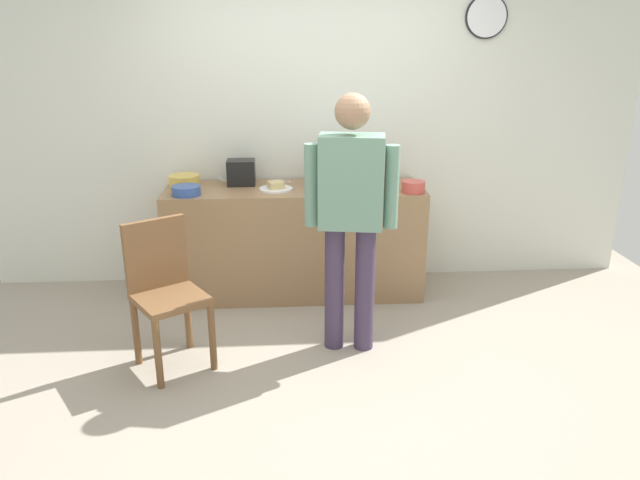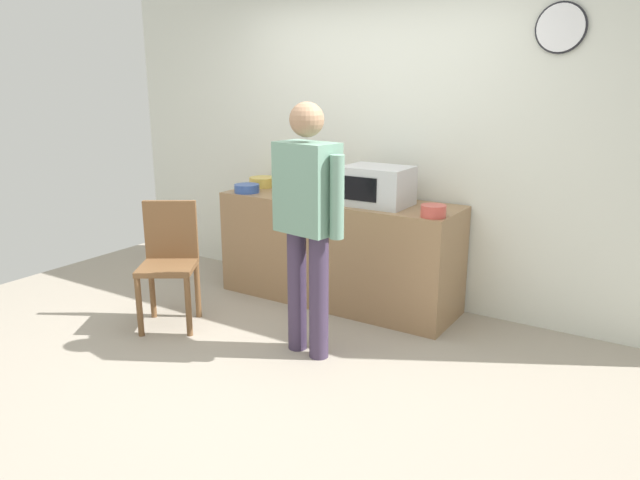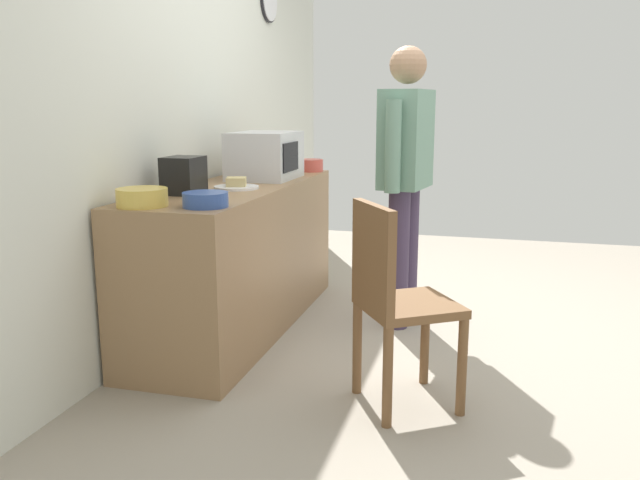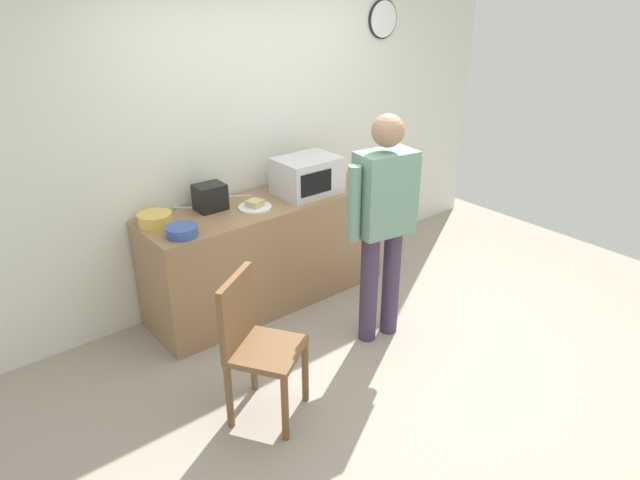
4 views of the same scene
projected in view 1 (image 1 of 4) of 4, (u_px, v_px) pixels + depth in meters
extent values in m
plane|color=#9E9384|center=(329.00, 366.00, 3.82)|extent=(6.00, 6.00, 0.00)
cube|color=silver|center=(314.00, 127.00, 4.91)|extent=(5.40, 0.10, 2.60)
cylinder|color=white|center=(486.00, 17.00, 4.66)|extent=(0.31, 0.03, 0.31)
cylinder|color=black|center=(486.00, 17.00, 4.66)|extent=(0.33, 0.02, 0.33)
cube|color=#93704C|center=(295.00, 241.00, 4.82)|extent=(2.02, 0.62, 0.88)
cube|color=silver|center=(343.00, 170.00, 4.61)|extent=(0.50, 0.38, 0.30)
cube|color=black|center=(337.00, 175.00, 4.42)|extent=(0.30, 0.01, 0.18)
cylinder|color=white|center=(276.00, 189.00, 4.61)|extent=(0.26, 0.26, 0.01)
cube|color=tan|center=(276.00, 185.00, 4.60)|extent=(0.14, 0.14, 0.05)
cylinder|color=gold|center=(184.00, 181.00, 4.73)|extent=(0.24, 0.24, 0.09)
cylinder|color=#C64C42|center=(413.00, 187.00, 4.53)|extent=(0.18, 0.18, 0.09)
cylinder|color=#33519E|center=(186.00, 190.00, 4.45)|extent=(0.22, 0.22, 0.07)
cube|color=black|center=(241.00, 172.00, 4.74)|extent=(0.22, 0.18, 0.20)
cube|color=silver|center=(282.00, 181.00, 4.89)|extent=(0.16, 0.10, 0.01)
cube|color=silver|center=(226.00, 180.00, 4.91)|extent=(0.14, 0.13, 0.01)
cylinder|color=#3E314B|center=(365.00, 289.00, 3.93)|extent=(0.13, 0.13, 0.86)
cylinder|color=#3E314B|center=(334.00, 288.00, 3.95)|extent=(0.13, 0.13, 0.86)
cube|color=gray|center=(351.00, 182.00, 3.70)|extent=(0.43, 0.30, 0.58)
cylinder|color=gray|center=(392.00, 187.00, 3.69)|extent=(0.09, 0.09, 0.52)
cylinder|color=gray|center=(311.00, 185.00, 3.74)|extent=(0.09, 0.09, 0.52)
sphere|color=#A37A5B|center=(353.00, 111.00, 3.57)|extent=(0.22, 0.22, 0.22)
cylinder|color=brown|center=(158.00, 354.00, 3.52)|extent=(0.04, 0.04, 0.45)
cylinder|color=brown|center=(212.00, 337.00, 3.72)|extent=(0.04, 0.04, 0.45)
cylinder|color=brown|center=(136.00, 332.00, 3.79)|extent=(0.04, 0.04, 0.45)
cylinder|color=brown|center=(188.00, 317.00, 3.99)|extent=(0.04, 0.04, 0.45)
cube|color=brown|center=(171.00, 299.00, 3.68)|extent=(0.55, 0.55, 0.04)
cube|color=brown|center=(156.00, 254.00, 3.73)|extent=(0.36, 0.25, 0.45)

